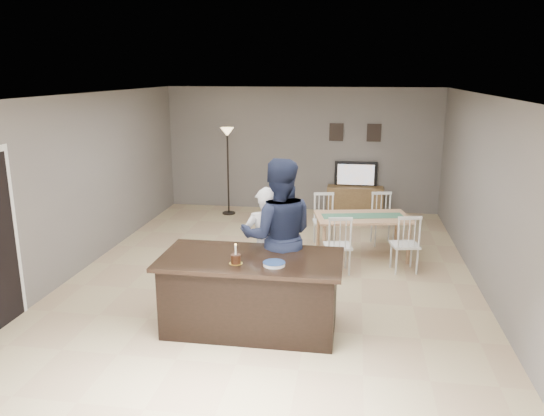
% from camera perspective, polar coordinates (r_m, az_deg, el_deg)
% --- Properties ---
extents(floor, '(8.00, 8.00, 0.00)m').
position_cam_1_polar(floor, '(8.24, 0.22, -7.02)').
color(floor, tan).
rests_on(floor, ground).
extents(room_shell, '(8.00, 8.00, 8.00)m').
position_cam_1_polar(room_shell, '(7.78, 0.24, 4.54)').
color(room_shell, slate).
rests_on(room_shell, floor).
extents(kitchen_island, '(2.15, 1.10, 0.90)m').
position_cam_1_polar(kitchen_island, '(6.43, -2.23, -9.06)').
color(kitchen_island, black).
rests_on(kitchen_island, floor).
extents(tv_console, '(1.20, 0.40, 0.60)m').
position_cam_1_polar(tv_console, '(11.67, 8.89, 0.83)').
color(tv_console, brown).
rests_on(tv_console, floor).
extents(television, '(0.91, 0.12, 0.53)m').
position_cam_1_polar(television, '(11.62, 9.00, 3.61)').
color(television, black).
rests_on(television, tv_console).
extents(tv_screen_glow, '(0.78, 0.00, 0.78)m').
position_cam_1_polar(tv_screen_glow, '(11.54, 9.00, 3.57)').
color(tv_screen_glow, '#CC6916').
rests_on(tv_screen_glow, tv_console).
extents(picture_frames, '(1.10, 0.02, 0.38)m').
position_cam_1_polar(picture_frames, '(11.62, 8.92, 8.04)').
color(picture_frames, black).
rests_on(picture_frames, room_shell).
extents(woman, '(0.66, 0.52, 1.61)m').
position_cam_1_polar(woman, '(6.89, -0.64, -4.27)').
color(woman, silver).
rests_on(woman, floor).
extents(man, '(1.09, 0.91, 2.00)m').
position_cam_1_polar(man, '(6.71, 0.67, -3.07)').
color(man, '#192038').
rests_on(man, floor).
extents(birthday_cake, '(0.15, 0.15, 0.24)m').
position_cam_1_polar(birthday_cake, '(6.06, -3.92, -5.48)').
color(birthday_cake, gold).
rests_on(birthday_cake, kitchen_island).
extents(plate_stack, '(0.26, 0.26, 0.04)m').
position_cam_1_polar(plate_stack, '(6.00, 0.23, -6.02)').
color(plate_stack, white).
rests_on(plate_stack, kitchen_island).
extents(dining_table, '(1.77, 1.97, 0.93)m').
position_cam_1_polar(dining_table, '(8.87, 9.70, -1.62)').
color(dining_table, '#A97F5B').
rests_on(dining_table, floor).
extents(floor_lamp, '(0.28, 0.28, 1.87)m').
position_cam_1_polar(floor_lamp, '(11.35, -4.81, 6.50)').
color(floor_lamp, black).
rests_on(floor_lamp, floor).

